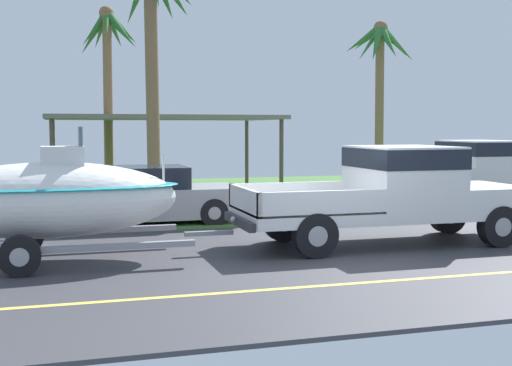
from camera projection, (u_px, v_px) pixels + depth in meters
name	position (u px, v px, depth m)	size (l,w,h in m)	color
ground	(225.00, 206.00, 19.68)	(36.00, 22.00, 0.11)	#38383D
pickup_truck_towing	(401.00, 190.00, 13.13)	(6.00, 2.05, 1.93)	silver
boat_on_trailer	(49.00, 199.00, 11.24)	(5.63, 2.18, 2.31)	gray
parked_pickup_background	(477.00, 171.00, 19.05)	(5.58, 2.11, 1.93)	silver
parked_sedan_far	(138.00, 196.00, 15.70)	(4.66, 1.93, 1.38)	#99999E
carport_awning	(162.00, 119.00, 23.12)	(7.83, 4.77, 2.71)	#4C4238
palm_tree_near_left	(109.00, 53.00, 24.64)	(2.33, 2.75, 6.79)	brown
palm_tree_near_right	(150.00, 8.00, 17.79)	(2.78, 3.28, 7.02)	brown
palm_tree_mid	(381.00, 57.00, 26.91)	(3.00, 2.89, 6.60)	brown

